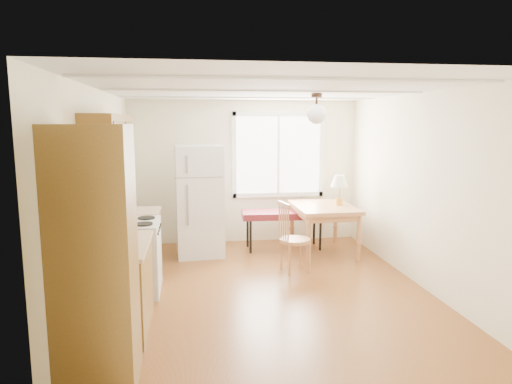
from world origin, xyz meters
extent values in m
cube|color=#5D3013|center=(0.00, 0.00, 0.00)|extent=(4.60, 5.60, 0.12)
cube|color=white|center=(0.00, 0.00, 2.50)|extent=(4.60, 5.60, 0.12)
cube|color=#FBF3C9|center=(0.00, 2.50, 1.25)|extent=(4.60, 0.10, 2.50)
cube|color=#FBF3C9|center=(0.00, -2.50, 1.25)|extent=(4.60, 0.10, 2.50)
cube|color=#FBF3C9|center=(-2.00, 0.00, 1.25)|extent=(0.10, 5.60, 2.50)
cube|color=#FBF3C9|center=(2.00, 0.00, 1.25)|extent=(0.10, 5.60, 2.50)
cube|color=brown|center=(-1.70, -1.85, 1.05)|extent=(0.60, 0.60, 2.10)
cube|color=brown|center=(-1.70, -0.85, 0.43)|extent=(0.60, 1.10, 0.86)
cube|color=tan|center=(-1.69, -0.85, 0.88)|extent=(0.62, 1.14, 0.04)
cube|color=white|center=(-1.68, 0.20, 0.45)|extent=(0.65, 0.76, 0.90)
cube|color=brown|center=(-1.70, 0.95, 0.43)|extent=(0.60, 0.60, 0.86)
cube|color=brown|center=(-1.83, -0.15, 1.85)|extent=(0.33, 1.60, 0.70)
cube|color=white|center=(0.60, 2.48, 1.55)|extent=(1.50, 0.02, 1.35)
cylinder|color=black|center=(0.70, 0.40, 2.46)|extent=(0.14, 0.14, 0.06)
cylinder|color=black|center=(0.70, 0.40, 2.36)|extent=(0.03, 0.03, 0.16)
sphere|color=white|center=(0.70, 0.40, 2.22)|extent=(0.26, 0.26, 0.26)
cube|color=white|center=(-0.82, 1.76, 0.88)|extent=(0.77, 0.77, 1.76)
cube|color=gray|center=(-0.82, 1.40, 1.30)|extent=(0.73, 0.02, 0.02)
cube|color=gray|center=(-1.00, 1.38, 1.06)|extent=(0.03, 0.03, 1.06)
cube|color=maroon|center=(0.59, 1.90, 0.59)|extent=(1.42, 0.59, 0.11)
cylinder|color=black|center=(0.00, 1.70, 0.27)|extent=(0.04, 0.04, 0.54)
cylinder|color=black|center=(1.17, 1.70, 0.27)|extent=(0.04, 0.04, 0.54)
cylinder|color=black|center=(0.00, 2.09, 0.27)|extent=(0.04, 0.04, 0.54)
cylinder|color=black|center=(1.17, 2.09, 0.27)|extent=(0.04, 0.04, 0.54)
cube|color=#A96D41|center=(1.19, 1.60, 0.75)|extent=(0.95, 1.25, 0.06)
cube|color=#A96D41|center=(1.19, 1.60, 0.67)|extent=(0.85, 1.15, 0.10)
cylinder|color=#A96D41|center=(0.80, 1.04, 0.36)|extent=(0.07, 0.07, 0.72)
cylinder|color=#A96D41|center=(1.59, 1.05, 0.36)|extent=(0.07, 0.07, 0.72)
cylinder|color=#A96D41|center=(0.79, 2.15, 0.36)|extent=(0.07, 0.07, 0.72)
cylinder|color=#A96D41|center=(1.58, 2.16, 0.36)|extent=(0.07, 0.07, 0.72)
cylinder|color=#A96D41|center=(0.51, 0.72, 0.45)|extent=(0.44, 0.44, 0.05)
cylinder|color=#A96D41|center=(0.40, 0.54, 0.22)|extent=(0.04, 0.04, 0.45)
cylinder|color=#A96D41|center=(0.69, 0.60, 0.22)|extent=(0.04, 0.04, 0.45)
cylinder|color=#A96D41|center=(0.34, 0.84, 0.22)|extent=(0.04, 0.04, 0.45)
cylinder|color=#A96D41|center=(0.63, 0.90, 0.22)|extent=(0.04, 0.04, 0.45)
cylinder|color=gold|center=(1.45, 1.61, 0.83)|extent=(0.13, 0.13, 0.11)
cylinder|color=gold|center=(1.45, 1.61, 0.99)|extent=(0.02, 0.02, 0.19)
cone|color=white|center=(1.45, 1.61, 1.17)|extent=(0.28, 0.28, 0.19)
cube|color=black|center=(-1.72, -1.14, 0.94)|extent=(0.25, 0.28, 0.09)
cube|color=black|center=(-1.72, -1.24, 1.13)|extent=(0.20, 0.12, 0.30)
cylinder|color=black|center=(-1.72, -1.09, 1.05)|extent=(0.15, 0.15, 0.13)
cylinder|color=#BB110E|center=(-1.77, -0.49, 0.99)|extent=(0.13, 0.13, 0.18)
sphere|color=#BB110E|center=(-1.77, -0.49, 1.12)|extent=(0.06, 0.06, 0.06)
camera|label=1|loc=(-0.93, -5.46, 2.11)|focal=32.00mm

